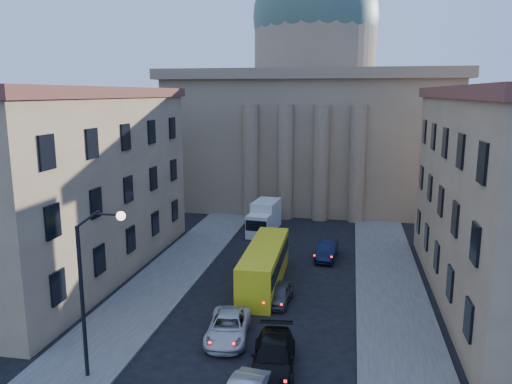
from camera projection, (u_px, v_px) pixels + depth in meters
sidewalk_left at (147, 297)px, 35.22m from camera, size 5.00×60.00×0.15m
sidewalk_right at (396, 317)px, 32.09m from camera, size 5.00×60.00×0.15m
church at (313, 111)px, 67.45m from camera, size 68.02×28.76×36.60m
building_left at (62, 181)px, 39.21m from camera, size 11.60×26.60×14.70m
street_lamp at (91, 280)px, 24.29m from camera, size 2.62×0.44×8.83m
car_left_mid at (228, 327)px, 29.36m from camera, size 2.88×5.32×1.42m
car_right_mid at (273, 356)px, 25.95m from camera, size 2.70×5.64×1.59m
car_right_far at (280, 294)px, 34.33m from camera, size 1.76×3.86×1.28m
car_right_distant at (327, 250)px, 43.56m from camera, size 1.93×4.74×1.53m
city_bus at (265, 264)px, 37.46m from camera, size 2.68×10.77×3.02m
box_truck at (264, 218)px, 51.62m from camera, size 2.82×6.02×3.20m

